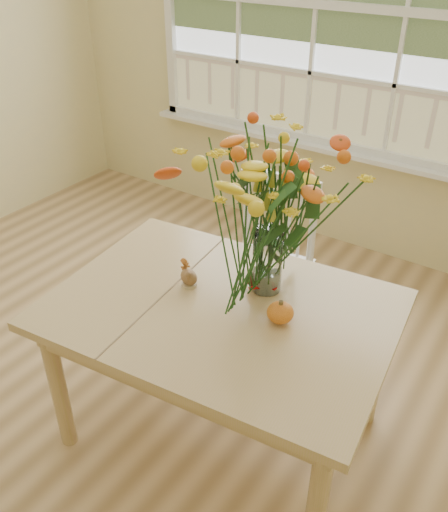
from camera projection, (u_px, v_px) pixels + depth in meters
The scene contains 9 objects.
floor at pixel (75, 425), 2.51m from camera, with size 4.00×4.50×0.01m, color #9C784B.
wall_back at pixel (316, 38), 3.36m from camera, with size 4.00×0.02×2.70m, color beige.
window at pixel (316, 7), 3.24m from camera, with size 2.42×0.12×1.74m.
dining_table at pixel (221, 324), 2.16m from camera, with size 1.41×1.07×0.71m.
windsor_chair at pixel (271, 253), 2.83m from camera, with size 0.47×0.46×0.90m.
flower_vase at pixel (271, 200), 2.00m from camera, with size 0.56×0.56×0.67m.
pumpkin at pixel (280, 313), 2.01m from camera, with size 0.10×0.10×0.08m, color #C05716.
turkey_figurine at pixel (189, 277), 2.21m from camera, with size 0.10×0.08×0.10m.
dark_gourd at pixel (256, 281), 2.20m from camera, with size 0.13×0.08×0.07m.
Camera 1 is at (1.53, -1.02, 2.00)m, focal length 38.00 mm.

